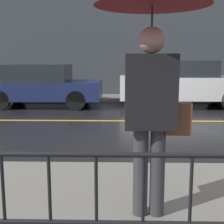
# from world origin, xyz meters

# --- Properties ---
(ground_plane) EXTENTS (80.00, 80.00, 0.00)m
(ground_plane) POSITION_xyz_m (0.00, 0.00, 0.00)
(ground_plane) COLOR black
(sidewalk_far) EXTENTS (28.00, 1.67, 0.13)m
(sidewalk_far) POSITION_xyz_m (0.00, 4.69, 0.07)
(sidewalk_far) COLOR slate
(sidewalk_far) RESTS_ON ground_plane
(lane_marking) EXTENTS (25.20, 0.12, 0.01)m
(lane_marking) POSITION_xyz_m (0.00, 0.00, 0.00)
(lane_marking) COLOR gold
(lane_marking) RESTS_ON ground_plane
(building_storefront) EXTENTS (28.00, 0.30, 6.99)m
(building_storefront) POSITION_xyz_m (0.00, 5.68, 3.49)
(building_storefront) COLOR #383D42
(building_storefront) RESTS_ON ground_plane
(pedestrian) EXTENTS (1.04, 1.04, 2.20)m
(pedestrian) POSITION_xyz_m (-0.98, -5.41, 1.83)
(pedestrian) COLOR #333338
(pedestrian) RESTS_ON sidewalk_near
(car_navy) EXTENTS (4.02, 1.89, 1.47)m
(car_navy) POSITION_xyz_m (-3.99, 2.64, 0.75)
(car_navy) COLOR #19234C
(car_navy) RESTS_ON ground_plane
(car_white) EXTENTS (4.47, 1.84, 1.61)m
(car_white) POSITION_xyz_m (0.93, 2.64, 0.83)
(car_white) COLOR silver
(car_white) RESTS_ON ground_plane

